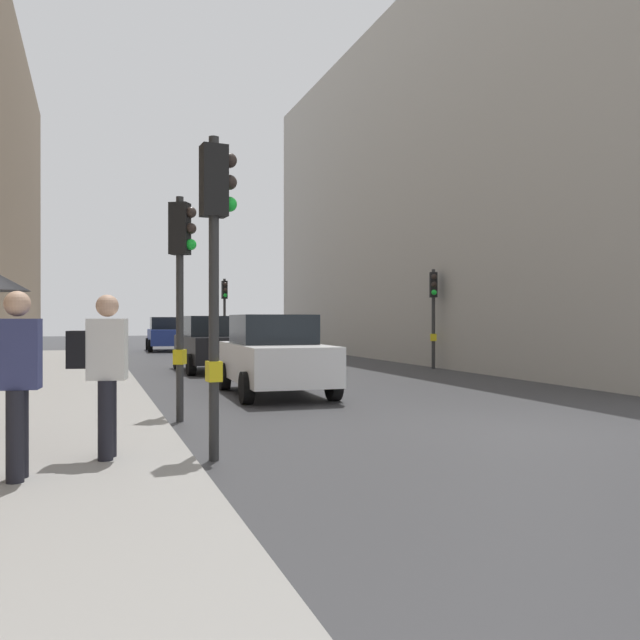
% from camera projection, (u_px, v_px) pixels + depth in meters
% --- Properties ---
extents(ground_plane, '(120.00, 120.00, 0.00)m').
position_uv_depth(ground_plane, '(529.00, 432.00, 9.77)').
color(ground_plane, '#38383A').
extents(sidewalk_kerb, '(3.44, 40.00, 0.16)m').
position_uv_depth(sidewalk_kerb, '(56.00, 398.00, 13.23)').
color(sidewalk_kerb, gray).
rests_on(sidewalk_kerb, ground).
extents(building_facade_right, '(12.00, 28.81, 13.96)m').
position_uv_depth(building_facade_right, '(509.00, 196.00, 28.77)').
color(building_facade_right, '#B2ADA3').
rests_on(building_facade_right, ground).
extents(traffic_light_far_median, '(0.24, 0.43, 3.54)m').
position_uv_depth(traffic_light_far_median, '(225.00, 302.00, 31.00)').
color(traffic_light_far_median, '#2D2D2D').
rests_on(traffic_light_far_median, ground).
extents(traffic_light_near_left, '(0.44, 0.27, 3.81)m').
position_uv_depth(traffic_light_near_left, '(216.00, 237.00, 7.82)').
color(traffic_light_near_left, '#2D2D2D').
rests_on(traffic_light_near_left, ground).
extents(traffic_light_mid_street, '(0.34, 0.45, 3.33)m').
position_uv_depth(traffic_light_mid_street, '(433.00, 300.00, 22.17)').
color(traffic_light_mid_street, '#2D2D2D').
rests_on(traffic_light_mid_street, ground).
extents(traffic_light_near_right, '(0.44, 0.36, 3.65)m').
position_uv_depth(traffic_light_near_right, '(181.00, 266.00, 10.77)').
color(traffic_light_near_right, '#2D2D2D').
rests_on(traffic_light_near_right, ground).
extents(car_dark_suv, '(2.10, 4.24, 1.76)m').
position_uv_depth(car_dark_suv, '(212.00, 344.00, 21.16)').
color(car_dark_suv, black).
rests_on(car_dark_suv, ground).
extents(car_white_compact, '(2.12, 4.25, 1.76)m').
position_uv_depth(car_white_compact, '(275.00, 355.00, 14.59)').
color(car_white_compact, silver).
rests_on(car_white_compact, ground).
extents(car_blue_van, '(2.15, 4.27, 1.76)m').
position_uv_depth(car_blue_van, '(167.00, 334.00, 34.71)').
color(car_blue_van, navy).
rests_on(car_blue_van, ground).
extents(pedestrian_with_grey_backpack, '(0.63, 0.36, 1.77)m').
position_uv_depth(pedestrian_with_grey_backpack, '(12.00, 373.00, 6.20)').
color(pedestrian_with_grey_backpack, black).
rests_on(pedestrian_with_grey_backpack, sidewalk_kerb).
extents(pedestrian_with_black_backpack, '(0.64, 0.40, 1.77)m').
position_uv_depth(pedestrian_with_black_backpack, '(103.00, 366.00, 7.16)').
color(pedestrian_with_black_backpack, black).
rests_on(pedestrian_with_black_backpack, sidewalk_kerb).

